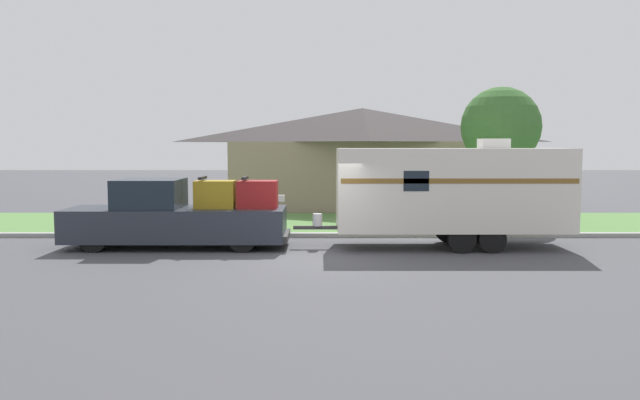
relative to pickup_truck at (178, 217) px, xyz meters
The scene contains 8 objects.
ground_plane 4.50m from the pickup_truck, 22.52° to the right, with size 120.00×120.00×0.00m, color #47474C.
curb_strip 4.64m from the pickup_truck, 26.88° to the left, with size 80.00×0.30×0.14m.
lawn_strip 7.07m from the pickup_truck, 54.54° to the left, with size 80.00×7.00×0.03m.
house_across_street 14.07m from the pickup_truck, 63.52° to the left, with size 13.26×6.88×4.82m.
pickup_truck is the anchor object (origin of this frame).
travel_trailer 8.06m from the pickup_truck, ahead, with size 7.96×2.22×3.19m.
mailbox 3.96m from the pickup_truck, 46.54° to the left, with size 0.48×0.20×1.32m.
tree_in_yard 12.56m from the pickup_truck, 26.33° to the left, with size 2.98×2.98×5.19m.
Camera 1 is at (0.10, -16.46, 2.98)m, focal length 35.00 mm.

